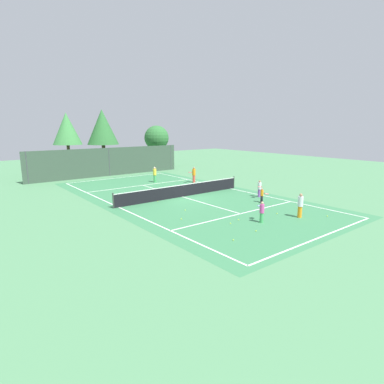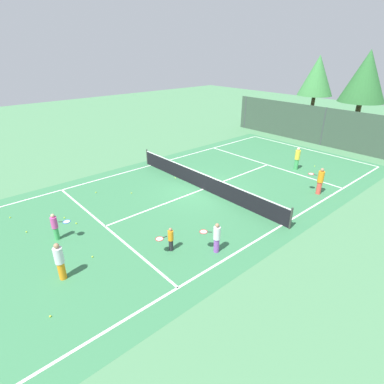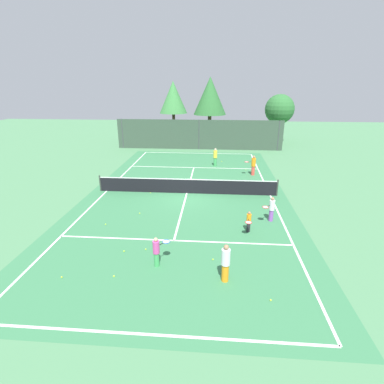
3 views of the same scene
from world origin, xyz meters
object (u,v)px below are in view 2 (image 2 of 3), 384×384
player_1 (55,226)px  tennis_ball_10 (96,192)px  tennis_ball_6 (76,223)px  player_0 (320,181)px  tennis_ball_4 (92,257)px  tennis_ball_7 (131,193)px  player_4 (216,237)px  player_2 (170,239)px  player_3 (297,158)px  tennis_ball_9 (50,316)px  tennis_ball_0 (322,185)px  player_5 (60,261)px  tennis_ball_5 (10,217)px  tennis_ball_1 (26,232)px  tennis_ball_2 (315,166)px  tennis_ball_3 (175,178)px  tennis_ball_8 (64,218)px

player_1 → tennis_ball_10: player_1 is taller
player_1 → tennis_ball_6: size_ratio=19.37×
player_0 → tennis_ball_10: 12.94m
tennis_ball_4 → tennis_ball_7: 6.04m
player_4 → tennis_ball_4: size_ratio=20.55×
player_2 → tennis_ball_6: player_2 is taller
tennis_ball_4 → player_3: bearing=90.1°
tennis_ball_9 → tennis_ball_10: size_ratio=1.00×
player_1 → player_3: bearing=81.9°
tennis_ball_0 → tennis_ball_9: 16.10m
player_4 → player_5: (-2.56, -5.37, 0.08)m
tennis_ball_0 → tennis_ball_9: same height
player_5 → tennis_ball_5: bearing=-177.0°
player_3 → tennis_ball_0: 3.01m
tennis_ball_0 → tennis_ball_1: (-6.35, -15.20, 0.00)m
tennis_ball_0 → tennis_ball_10: size_ratio=1.00×
tennis_ball_10 → tennis_ball_2: bearing=65.6°
tennis_ball_10 → player_4: bearing=7.8°
tennis_ball_3 → tennis_ball_10: bearing=-105.5°
tennis_ball_0 → tennis_ball_10: bearing=-127.0°
player_5 → player_2: bearing=72.8°
tennis_ball_6 → tennis_ball_8: (-0.92, -0.23, 0.00)m
tennis_ball_2 → player_1: bearing=-99.4°
player_4 → tennis_ball_4: (-3.02, -4.03, -0.67)m
player_1 → tennis_ball_7: bearing=111.5°
player_4 → tennis_ball_0: bearing=92.5°
tennis_ball_8 → tennis_ball_6: bearing=13.9°
tennis_ball_6 → tennis_ball_2: bearing=77.4°
tennis_ball_9 → tennis_ball_10: (-7.62, 5.19, 0.00)m
tennis_ball_0 → tennis_ball_4: size_ratio=1.00×
tennis_ball_3 → tennis_ball_7: bearing=-88.4°
tennis_ball_0 → tennis_ball_7: same height
player_3 → tennis_ball_1: player_3 is taller
player_1 → player_2: 5.09m
player_0 → tennis_ball_6: size_ratio=23.96×
player_1 → player_2: player_1 is taller
player_2 → player_4: size_ratio=0.80×
tennis_ball_1 → tennis_ball_10: size_ratio=1.00×
player_4 → tennis_ball_2: (-2.43, 12.53, -0.67)m
player_0 → tennis_ball_7: size_ratio=23.96×
player_1 → player_5: player_5 is taller
player_1 → tennis_ball_5: 3.70m
tennis_ball_5 → tennis_ball_7: (1.53, 6.03, 0.00)m
tennis_ball_3 → tennis_ball_9: bearing=-58.0°
player_0 → tennis_ball_8: 13.97m
tennis_ball_0 → tennis_ball_3: 9.15m
tennis_ball_4 → tennis_ball_2: bearing=88.0°
player_0 → tennis_ball_3: 8.74m
player_1 → tennis_ball_2: size_ratio=19.37×
tennis_ball_7 → tennis_ball_4: bearing=-46.2°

